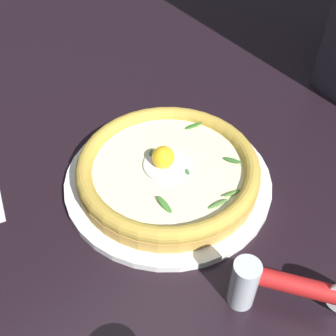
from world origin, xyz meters
name	(u,v)px	position (x,y,z in m)	size (l,w,h in m)	color
ground_plane	(187,195)	(0.00, 0.00, -0.01)	(2.40, 2.40, 0.03)	black
pizza_plate	(168,180)	(0.03, 0.01, 0.01)	(0.31, 0.31, 0.01)	white
pizza	(168,169)	(0.03, 0.01, 0.03)	(0.27, 0.27, 0.06)	#BF8F42
pizza_cutter	(315,290)	(-0.23, 0.02, 0.04)	(0.14, 0.10, 0.08)	silver
pepper_shaker	(244,284)	(-0.18, 0.07, 0.04)	(0.03, 0.03, 0.07)	silver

